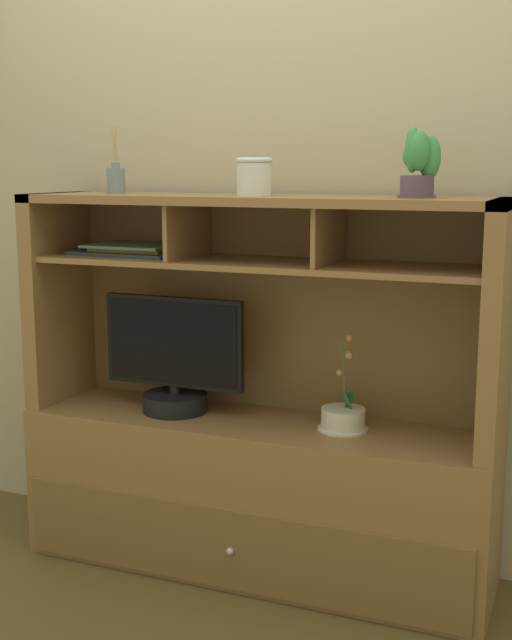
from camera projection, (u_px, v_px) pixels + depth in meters
floor_plane at (256, 568)px, 3.07m from camera, size 6.00×6.00×0.02m
back_wall at (282, 178)px, 3.04m from camera, size 6.00×0.02×2.80m
media_console at (257, 455)px, 3.00m from camera, size 1.68×0.46×1.34m
tv_monitor at (174, 365)px, 3.05m from camera, size 0.54×0.24×0.42m
potted_orchid at (343, 418)px, 2.85m from camera, size 0.17×0.17×0.34m
magazine_stack_left at (133, 250)px, 3.07m from camera, size 0.44×0.28×0.04m
diffuser_bottle at (115, 180)px, 3.02m from camera, size 0.07×0.07×0.24m
potted_succulent at (419, 163)px, 2.60m from camera, size 0.13×0.13×0.22m
ceramic_vase at (254, 176)px, 2.80m from camera, size 0.12×0.12×0.13m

